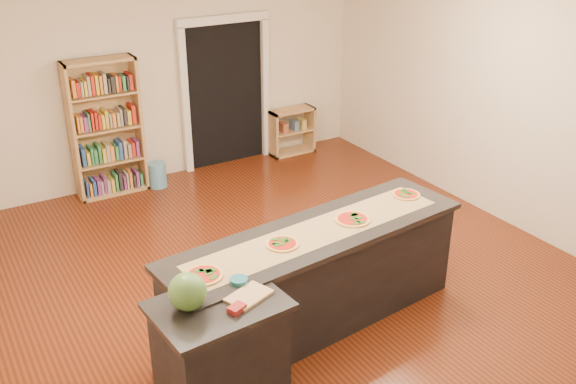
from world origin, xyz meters
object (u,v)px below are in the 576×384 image
side_counter (221,355)px  watermelon (188,292)px  bookshelf (106,128)px  waste_bin (158,175)px  low_shelf (291,131)px  kitchen_island (316,278)px

side_counter → watermelon: bearing=159.7°
bookshelf → waste_bin: bearing=-13.8°
watermelon → low_shelf: bearing=50.9°
waste_bin → kitchen_island: bearing=-87.6°
low_shelf → watermelon: watermelon is taller
bookshelf → watermelon: bookshelf is taller
bookshelf → watermelon: 4.43m
kitchen_island → side_counter: (-1.23, -0.53, -0.01)m
bookshelf → side_counter: bearing=-96.1°
side_counter → bookshelf: bearing=79.6°
kitchen_island → bookshelf: size_ratio=1.62×
waste_bin → side_counter: bearing=-104.0°
side_counter → bookshelf: bookshelf is taller
low_shelf → watermelon: bearing=-129.1°
low_shelf → side_counter: bearing=-127.0°
kitchen_island → waste_bin: kitchen_island is taller
side_counter → low_shelf: bearing=48.8°
kitchen_island → watermelon: watermelon is taller
kitchen_island → watermelon: bearing=-167.8°
side_counter → waste_bin: (1.07, 4.29, -0.31)m
bookshelf → kitchen_island: bearing=-79.1°
kitchen_island → low_shelf: bearing=55.7°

